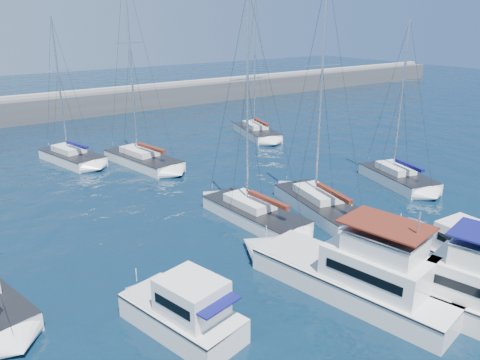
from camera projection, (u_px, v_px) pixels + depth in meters
ground at (341, 263)px, 26.75m from camera, size 220.00×220.00×0.00m
breakwater at (67, 108)px, 66.32m from camera, size 160.00×6.00×4.45m
motor_yacht_port_outer at (185, 313)px, 20.64m from camera, size 3.90×6.29×3.20m
motor_yacht_port_inner at (362, 276)px, 23.25m from camera, size 5.37×10.99×4.69m
motor_yacht_stbd_inner at (460, 290)px, 22.04m from camera, size 5.17×9.01×4.69m
motor_yacht_stbd_outer at (459, 254)px, 25.82m from camera, size 3.19×7.09×3.20m
sailboat_mid_c at (254, 213)px, 32.21m from camera, size 3.45×8.46×15.39m
sailboat_mid_d at (321, 205)px, 33.65m from camera, size 4.85×9.05×16.47m
sailboat_mid_e at (398, 178)px, 39.38m from camera, size 4.80×7.63×13.51m
sailboat_back_a at (72, 157)px, 45.20m from camera, size 4.68×7.95×13.77m
sailboat_back_b at (143, 159)px, 44.37m from camera, size 4.63×9.29×18.01m
sailboat_back_c at (257, 132)px, 55.05m from camera, size 5.10×8.62×15.67m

